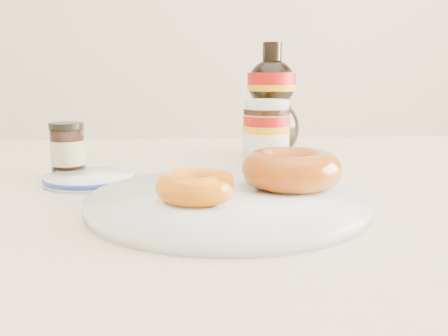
{
  "coord_description": "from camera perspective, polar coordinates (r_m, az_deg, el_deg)",
  "views": [
    {
      "loc": [
        -0.06,
        -0.56,
        0.89
      ],
      "look_at": [
        -0.02,
        0.01,
        0.79
      ],
      "focal_mm": 40.0,
      "sensor_mm": 36.0,
      "label": 1
    }
  ],
  "objects": [
    {
      "name": "dark_jar",
      "position": [
        0.74,
        -17.43,
        1.94
      ],
      "size": [
        0.05,
        0.05,
        0.08
      ],
      "rotation": [
        0.0,
        0.0,
        -0.36
      ],
      "color": "black",
      "rests_on": "dining_table"
    },
    {
      "name": "nutella_jar",
      "position": [
        0.79,
        4.87,
        4.36
      ],
      "size": [
        0.07,
        0.07,
        0.1
      ],
      "rotation": [
        0.0,
        0.0,
        -0.41
      ],
      "color": "white",
      "rests_on": "dining_table"
    },
    {
      "name": "syrup_bottle",
      "position": [
        0.89,
        5.43,
        7.8
      ],
      "size": [
        0.12,
        0.11,
        0.2
      ],
      "primitive_type": null,
      "rotation": [
        0.0,
        0.0,
        0.29
      ],
      "color": "black",
      "rests_on": "dining_table"
    },
    {
      "name": "dining_table",
      "position": [
        0.7,
        1.02,
        -8.05
      ],
      "size": [
        1.4,
        0.9,
        0.75
      ],
      "color": "beige",
      "rests_on": "ground"
    },
    {
      "name": "donut_whole",
      "position": [
        0.58,
        7.7,
        -0.09
      ],
      "size": [
        0.14,
        0.14,
        0.04
      ],
      "primitive_type": "torus",
      "rotation": [
        0.0,
        0.0,
        0.28
      ],
      "color": "#9A3509",
      "rests_on": "plate"
    },
    {
      "name": "donut_bitten",
      "position": [
        0.51,
        -3.11,
        -2.1
      ],
      "size": [
        0.11,
        0.11,
        0.03
      ],
      "primitive_type": "torus",
      "rotation": [
        0.0,
        0.0,
        0.41
      ],
      "color": "orange",
      "rests_on": "plate"
    },
    {
      "name": "blue_rim_saucer",
      "position": [
        0.68,
        -15.06,
        -1.2
      ],
      "size": [
        0.12,
        0.12,
        0.01
      ],
      "color": "white",
      "rests_on": "dining_table"
    },
    {
      "name": "plate",
      "position": [
        0.54,
        0.4,
        -3.8
      ],
      "size": [
        0.3,
        0.3,
        0.02
      ],
      "color": "white",
      "rests_on": "dining_table"
    }
  ]
}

